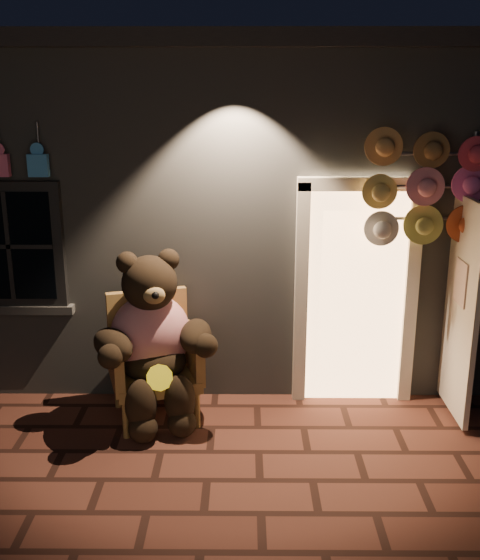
{
  "coord_description": "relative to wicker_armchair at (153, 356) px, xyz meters",
  "views": [
    {
      "loc": [
        0.29,
        -4.49,
        2.98
      ],
      "look_at": [
        0.25,
        1.0,
        1.35
      ],
      "focal_mm": 42.0,
      "sensor_mm": 36.0,
      "label": 1
    }
  ],
  "objects": [
    {
      "name": "ground",
      "position": [
        0.56,
        -1.12,
        -0.57
      ],
      "size": [
        60.0,
        60.0,
        0.0
      ],
      "primitive_type": "plane",
      "color": "#522A1F",
      "rests_on": "ground"
    },
    {
      "name": "shop_building",
      "position": [
        0.56,
        2.87,
        1.16
      ],
      "size": [
        7.3,
        5.95,
        3.51
      ],
      "color": "slate",
      "rests_on": "ground"
    },
    {
      "name": "wicker_armchair",
      "position": [
        0.0,
        0.0,
        0.0
      ],
      "size": [
        0.95,
        0.91,
        1.15
      ],
      "rotation": [
        0.0,
        0.0,
        0.3
      ],
      "color": "olive",
      "rests_on": "ground"
    },
    {
      "name": "teddy_bear",
      "position": [
        0.03,
        -0.14,
        0.22
      ],
      "size": [
        1.11,
        1.02,
        1.6
      ],
      "rotation": [
        0.0,
        0.0,
        0.3
      ],
      "color": "red",
      "rests_on": "ground"
    },
    {
      "name": "hat_rack",
      "position": [
        2.59,
        0.16,
        1.55
      ],
      "size": [
        1.48,
        0.22,
        2.62
      ],
      "color": "#59595E",
      "rests_on": "ground"
    }
  ]
}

